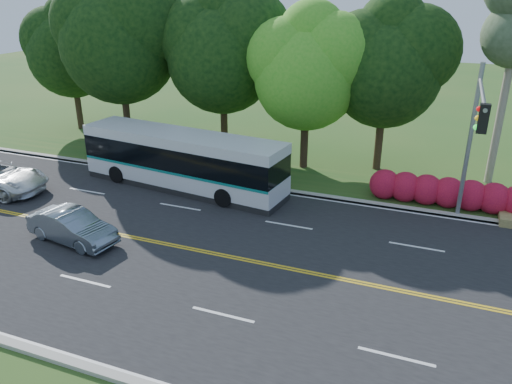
% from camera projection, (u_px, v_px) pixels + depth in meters
% --- Properties ---
extents(ground, '(120.00, 120.00, 0.00)m').
position_uv_depth(ground, '(273.00, 266.00, 19.08)').
color(ground, '#23511B').
rests_on(ground, ground).
extents(road, '(60.00, 14.00, 0.02)m').
position_uv_depth(road, '(273.00, 266.00, 19.08)').
color(road, black).
rests_on(road, ground).
extents(curb_north, '(60.00, 0.30, 0.15)m').
position_uv_depth(curb_north, '(320.00, 196.00, 25.20)').
color(curb_north, '#A9A599').
rests_on(curb_north, ground).
extents(grass_verge, '(60.00, 4.00, 0.10)m').
position_uv_depth(grass_verge, '(329.00, 184.00, 26.81)').
color(grass_verge, '#23511B').
rests_on(grass_verge, ground).
extents(lane_markings, '(57.60, 13.82, 0.00)m').
position_uv_depth(lane_markings, '(271.00, 265.00, 19.11)').
color(lane_markings, gold).
rests_on(lane_markings, road).
extents(tree_row, '(44.70, 9.10, 13.84)m').
position_uv_depth(tree_row, '(260.00, 45.00, 28.65)').
color(tree_row, black).
rests_on(tree_row, ground).
extents(bougainvillea_hedge, '(9.50, 2.25, 1.50)m').
position_uv_depth(bougainvillea_hedge, '(475.00, 197.00, 23.42)').
color(bougainvillea_hedge, maroon).
rests_on(bougainvillea_hedge, ground).
extents(traffic_signal, '(0.42, 6.10, 7.00)m').
position_uv_depth(traffic_signal, '(474.00, 129.00, 19.76)').
color(traffic_signal, gray).
rests_on(traffic_signal, ground).
extents(transit_bus, '(11.46, 3.81, 2.94)m').
position_uv_depth(transit_bus, '(182.00, 161.00, 25.86)').
color(transit_bus, silver).
rests_on(transit_bus, road).
extents(sedan, '(4.23, 2.03, 1.34)m').
position_uv_depth(sedan, '(72.00, 227.00, 20.62)').
color(sedan, slate).
rests_on(sedan, road).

